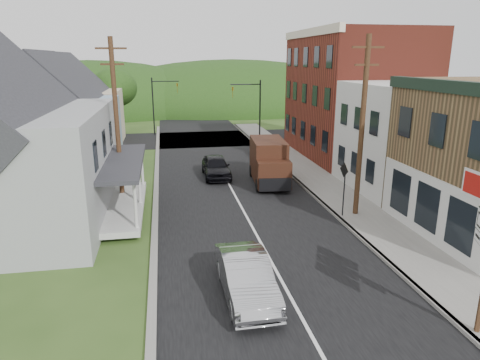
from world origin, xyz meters
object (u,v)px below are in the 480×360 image
silver_sedan (246,277)px  warning_sign (344,182)px  dark_sedan (216,167)px  delivery_van (269,162)px

silver_sedan → warning_sign: warning_sign is taller
dark_sedan → warning_sign: warning_sign is taller
dark_sedan → silver_sedan: bearing=-93.2°
dark_sedan → delivery_van: delivery_van is taller
silver_sedan → warning_sign: bearing=45.0°
warning_sign → delivery_van: bearing=100.0°
delivery_van → warning_sign: warning_sign is taller
dark_sedan → delivery_van: size_ratio=0.83×
delivery_van → warning_sign: size_ratio=1.86×
silver_sedan → dark_sedan: (0.89, 15.49, 0.00)m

